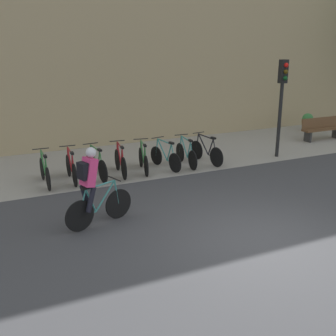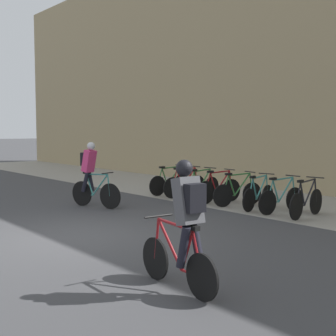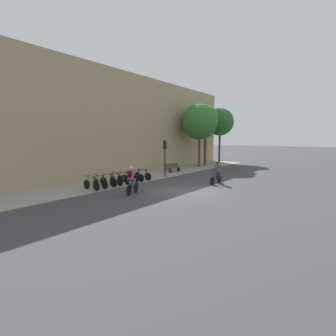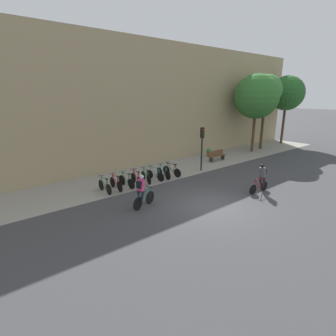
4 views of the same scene
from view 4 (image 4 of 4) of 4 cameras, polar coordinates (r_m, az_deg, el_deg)
name	(u,v)px [view 4 (image 4 of 4)]	position (r m, az deg, el deg)	size (l,w,h in m)	color
ground	(212,206)	(14.03, 9.49, -8.21)	(200.00, 200.00, 0.00)	#3D3D3F
kerb_strip	(141,176)	(18.85, -5.95, -1.71)	(44.00, 4.50, 0.01)	gray
building_facade	(120,105)	(20.19, -10.43, 13.34)	(44.00, 0.60, 9.73)	tan
cyclist_pink	(142,191)	(13.37, -5.72, -4.91)	(1.63, 0.64, 1.79)	black
cyclist_grey	(262,177)	(16.39, 19.69, -1.84)	(1.64, 0.46, 1.74)	black
parked_bike_0	(105,186)	(16.00, -13.60, -3.85)	(0.46, 1.68, 0.96)	black
parked_bike_1	(116,183)	(16.30, -11.26, -3.32)	(0.46, 1.67, 0.96)	black
parked_bike_2	(127,181)	(16.64, -9.01, -2.82)	(0.46, 1.65, 0.96)	black
parked_bike_3	(137,179)	(16.99, -6.87, -2.33)	(0.46, 1.62, 0.97)	black
parked_bike_4	(146,177)	(17.38, -4.80, -1.89)	(0.50, 1.59, 0.95)	black
parked_bike_5	(155,175)	(17.78, -2.82, -1.46)	(0.48, 1.60, 0.94)	black
parked_bike_6	(164,173)	(18.20, -0.95, -1.01)	(0.46, 1.65, 0.95)	black
parked_bike_7	(172,171)	(18.65, 0.84, -0.58)	(0.46, 1.69, 0.95)	black
traffic_light_pole	(202,141)	(19.72, 7.45, 5.86)	(0.26, 0.30, 3.28)	black
bench	(217,155)	(23.30, 10.56, 2.72)	(1.87, 0.44, 0.89)	brown
street_tree_0	(266,91)	(29.16, 20.52, 15.48)	(3.18, 3.18, 7.59)	#4C3823
street_tree_1	(257,97)	(27.51, 18.72, 14.51)	(4.26, 4.26, 7.55)	#4C3823
street_tree_2	(287,93)	(33.57, 24.45, 14.58)	(3.85, 3.85, 7.66)	#4C3823
potted_plant	(209,152)	(24.83, 8.85, 3.51)	(0.48, 0.48, 0.78)	brown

